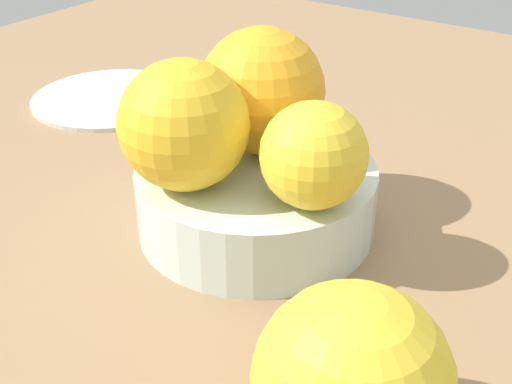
{
  "coord_description": "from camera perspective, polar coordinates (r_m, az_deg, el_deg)",
  "views": [
    {
      "loc": [
        32.15,
        22.46,
        25.46
      ],
      "look_at": [
        0.0,
        0.0,
        2.76
      ],
      "focal_mm": 47.26,
      "sensor_mm": 36.0,
      "label": 1
    }
  ],
  "objects": [
    {
      "name": "side_plate",
      "position": [
        0.69,
        -12.14,
        7.95
      ],
      "size": [
        15.53,
        15.53,
        0.8
      ],
      "primitive_type": "cylinder",
      "color": "silver",
      "rests_on": "ground_plane"
    },
    {
      "name": "fruit_bowl",
      "position": [
        0.46,
        -0.0,
        -0.63
      ],
      "size": [
        16.11,
        16.11,
        4.59
      ],
      "color": "silver",
      "rests_on": "ground_plane"
    },
    {
      "name": "orange_in_bowl_0",
      "position": [
        0.45,
        0.49,
        8.56
      ],
      "size": [
        8.51,
        8.51,
        8.51
      ],
      "primitive_type": "sphere",
      "color": "#F9A823",
      "rests_on": "fruit_bowl"
    },
    {
      "name": "orange_in_bowl_1",
      "position": [
        0.39,
        4.9,
        3.11
      ],
      "size": [
        6.41,
        6.41,
        6.41
      ],
      "primitive_type": "sphere",
      "color": "yellow",
      "rests_on": "fruit_bowl"
    },
    {
      "name": "orange_in_bowl_2",
      "position": [
        0.41,
        -6.12,
        5.66
      ],
      "size": [
        8.09,
        8.09,
        8.09
      ],
      "primitive_type": "sphere",
      "color": "yellow",
      "rests_on": "fruit_bowl"
    },
    {
      "name": "orange_loose_0",
      "position": [
        0.3,
        8.13,
        -15.59
      ],
      "size": [
        8.68,
        8.68,
        8.68
      ],
      "primitive_type": "sphere",
      "color": "yellow",
      "rests_on": "ground_plane"
    },
    {
      "name": "ground_plane",
      "position": [
        0.47,
        -0.0,
        -3.94
      ],
      "size": [
        110.0,
        110.0,
        2.0
      ],
      "primitive_type": "cube",
      "color": "#997551"
    }
  ]
}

